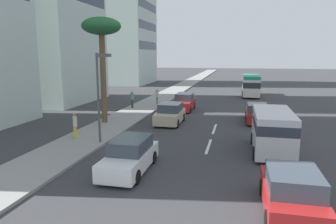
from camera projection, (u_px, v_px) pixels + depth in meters
The scene contains 17 objects.
ground_plane at pixel (223, 104), 36.00m from camera, with size 198.00×198.00×0.00m, color #38383A.
sidewalk_right at pixel (156, 101), 37.73m from camera, with size 162.00×3.41×0.15m, color gray.
lane_stripe_mid at pixel (209, 146), 19.26m from camera, with size 3.20×0.16×0.01m, color silver.
lane_stripe_far at pixel (214, 129), 23.80m from camera, with size 3.20×0.16×0.01m, color silver.
car_lead at pixel (292, 193), 10.98m from camera, with size 4.16×1.95×1.64m.
minibus_second at pixel (251, 85), 42.30m from camera, with size 6.60×2.28×2.85m.
car_third at pixel (170, 114), 25.62m from camera, with size 4.13×1.92×1.65m.
car_fourth at pixel (130, 156), 15.08m from camera, with size 4.42×1.81×1.61m.
van_fifth at pixel (273, 129), 17.88m from camera, with size 5.11×2.21×2.41m.
car_sixth at pixel (257, 113), 26.10m from camera, with size 4.44×1.81×1.57m.
car_seventh at pixel (184, 102), 31.70m from camera, with size 4.51×1.80×1.72m.
pedestrian_near_lamp at pixel (132, 98), 32.31m from camera, with size 0.38×0.38×1.76m.
pedestrian_mid_block at pixel (75, 124), 20.41m from camera, with size 0.39×0.37×1.70m.
pedestrian_by_tree at pixel (157, 96), 34.66m from camera, with size 0.30×0.35×1.64m.
palm_tree at pixel (102, 31), 24.24m from camera, with size 3.05×3.05×8.29m.
street_lamp at pixel (100, 86), 19.07m from camera, with size 0.24×0.97×5.53m.
office_tower_far at pixel (121, 4), 59.56m from camera, with size 12.53×10.89×30.38m.
Camera 1 is at (-4.60, -1.65, 5.56)m, focal length 33.43 mm.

